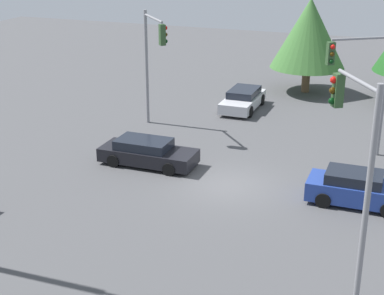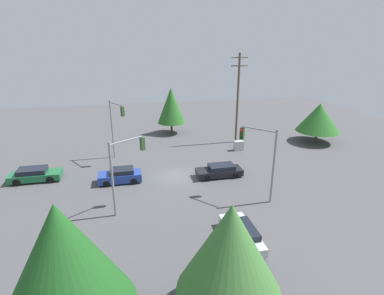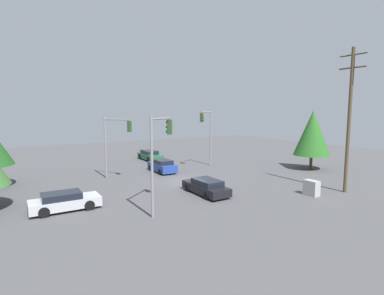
# 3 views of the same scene
# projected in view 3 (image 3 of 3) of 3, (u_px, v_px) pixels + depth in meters

# --- Properties ---
(ground_plane) EXTENTS (80.00, 80.00, 0.00)m
(ground_plane) POSITION_uv_depth(u_px,v_px,m) (189.00, 182.00, 28.41)
(ground_plane) COLOR #4C4C4F
(sedan_blue) EXTENTS (4.08, 1.87, 1.39)m
(sedan_blue) POSITION_uv_depth(u_px,v_px,m) (162.00, 166.00, 32.93)
(sedan_blue) COLOR #233D93
(sedan_blue) RESTS_ON ground_plane
(sedan_dark) EXTENTS (4.62, 1.93, 1.25)m
(sedan_dark) POSITION_uv_depth(u_px,v_px,m) (206.00, 187.00, 24.19)
(sedan_dark) COLOR black
(sedan_dark) RESTS_ON ground_plane
(sedan_green) EXTENTS (4.75, 1.99, 1.33)m
(sedan_green) POSITION_uv_depth(u_px,v_px,m) (150.00, 155.00, 40.98)
(sedan_green) COLOR #1E6638
(sedan_green) RESTS_ON ground_plane
(sedan_silver) EXTENTS (1.95, 4.50, 1.25)m
(sedan_silver) POSITION_uv_depth(u_px,v_px,m) (64.00, 201.00, 20.26)
(sedan_silver) COLOR silver
(sedan_silver) RESTS_ON ground_plane
(traffic_signal_main) EXTENTS (2.32, 2.57, 6.45)m
(traffic_signal_main) POSITION_uv_depth(u_px,v_px,m) (159.00, 147.00, 19.56)
(traffic_signal_main) COLOR gray
(traffic_signal_main) RESTS_ON ground_plane
(traffic_signal_cross) EXTENTS (2.78, 2.00, 6.13)m
(traffic_signal_cross) POSITION_uv_depth(u_px,v_px,m) (115.00, 137.00, 29.19)
(traffic_signal_cross) COLOR gray
(traffic_signal_cross) RESTS_ON ground_plane
(traffic_signal_aux) EXTENTS (1.68, 2.53, 6.84)m
(traffic_signal_aux) POSITION_uv_depth(u_px,v_px,m) (207.00, 129.00, 35.81)
(traffic_signal_aux) COLOR gray
(traffic_signal_aux) RESTS_ON ground_plane
(utility_pole_tall) EXTENTS (2.20, 0.28, 11.70)m
(utility_pole_tall) POSITION_uv_depth(u_px,v_px,m) (349.00, 118.00, 24.15)
(utility_pole_tall) COLOR brown
(utility_pole_tall) RESTS_ON ground_plane
(electrical_cabinet) EXTENTS (1.16, 0.69, 1.21)m
(electrical_cabinet) POSITION_uv_depth(u_px,v_px,m) (311.00, 188.00, 23.83)
(electrical_cabinet) COLOR #B2B2AD
(electrical_cabinet) RESTS_ON ground_plane
(tree_corner) EXTENTS (4.04, 4.04, 6.77)m
(tree_corner) POSITION_uv_depth(u_px,v_px,m) (312.00, 133.00, 34.21)
(tree_corner) COLOR #4C3823
(tree_corner) RESTS_ON ground_plane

